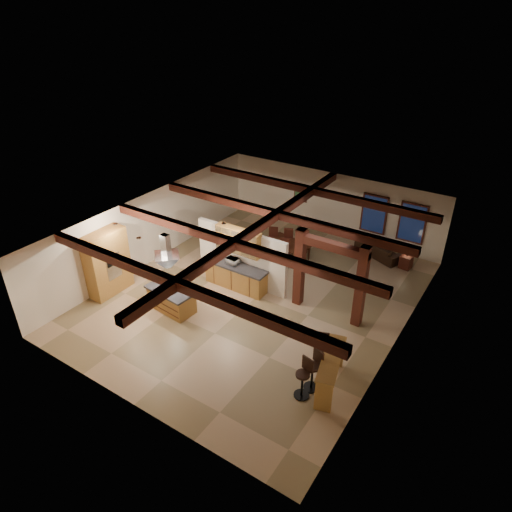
{
  "coord_description": "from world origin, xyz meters",
  "views": [
    {
      "loc": [
        7.39,
        -11.39,
        9.47
      ],
      "look_at": [
        -0.37,
        0.5,
        1.34
      ],
      "focal_mm": 32.0,
      "sensor_mm": 36.0,
      "label": 1
    }
  ],
  "objects": [
    {
      "name": "pantry_cabinet",
      "position": [
        -4.67,
        -2.6,
        1.2
      ],
      "size": [
        0.67,
        1.6,
        2.4
      ],
      "color": "#AD7E37",
      "rests_on": "ground"
    },
    {
      "name": "dining_table",
      "position": [
        -0.56,
        3.11,
        0.32
      ],
      "size": [
        2.02,
        1.41,
        0.65
      ],
      "primitive_type": "imported",
      "rotation": [
        0.0,
        0.0,
        -0.22
      ],
      "color": "#421E10",
      "rests_on": "ground"
    },
    {
      "name": "kitchen_island",
      "position": [
        -2.04,
        -2.23,
        0.43
      ],
      "size": [
        1.8,
        1.08,
        0.86
      ],
      "color": "#AD7E37",
      "rests_on": "ground"
    },
    {
      "name": "ground",
      "position": [
        0.0,
        0.0,
        0.0
      ],
      "size": [
        12.0,
        12.0,
        0.0
      ],
      "primitive_type": "plane",
      "color": "tan",
      "rests_on": "ground"
    },
    {
      "name": "back_counter",
      "position": [
        -1.0,
        0.11,
        0.48
      ],
      "size": [
        2.5,
        0.66,
        0.94
      ],
      "color": "#AD7E37",
      "rests_on": "ground"
    },
    {
      "name": "ceiling_beams",
      "position": [
        0.0,
        0.0,
        2.76
      ],
      "size": [
        10.0,
        12.0,
        0.28
      ],
      "color": "#39180E",
      "rests_on": "room_walls"
    },
    {
      "name": "recessed_cans",
      "position": [
        -2.53,
        -1.93,
        2.87
      ],
      "size": [
        3.16,
        2.46,
        0.03
      ],
      "color": "silver",
      "rests_on": "room_walls"
    },
    {
      "name": "dining_chairs",
      "position": [
        -0.56,
        3.11,
        0.56
      ],
      "size": [
        2.15,
        2.15,
        1.1
      ],
      "color": "#39180E",
      "rests_on": "ground"
    },
    {
      "name": "timber_posts",
      "position": [
        2.5,
        0.5,
        1.76
      ],
      "size": [
        2.5,
        0.3,
        2.9
      ],
      "color": "#39180E",
      "rests_on": "ground"
    },
    {
      "name": "bar_stool_c",
      "position": [
        3.52,
        -2.01,
        0.6
      ],
      "size": [
        0.44,
        0.45,
        1.18
      ],
      "color": "black",
      "rests_on": "ground"
    },
    {
      "name": "sofa",
      "position": [
        2.62,
        5.32,
        0.3
      ],
      "size": [
        2.23,
        1.58,
        0.61
      ],
      "primitive_type": "imported",
      "rotation": [
        0.0,
        0.0,
        2.73
      ],
      "color": "black",
      "rests_on": "ground"
    },
    {
      "name": "microwave",
      "position": [
        -1.12,
        0.11,
        1.07
      ],
      "size": [
        0.48,
        0.35,
        0.25
      ],
      "primitive_type": "imported",
      "rotation": [
        0.0,
        0.0,
        3.05
      ],
      "color": "#B7B7BB",
      "rests_on": "back_counter"
    },
    {
      "name": "framed_art",
      "position": [
        -1.5,
        5.94,
        1.7
      ],
      "size": [
        0.65,
        0.05,
        0.85
      ],
      "color": "#39180E",
      "rests_on": "room_walls"
    },
    {
      "name": "partition_wall",
      "position": [
        -1.0,
        0.5,
        1.1
      ],
      "size": [
        3.8,
        0.18,
        2.2
      ],
      "primitive_type": "cube",
      "color": "white",
      "rests_on": "ground"
    },
    {
      "name": "table_lamp",
      "position": [
        3.86,
        4.93,
        0.75
      ],
      "size": [
        0.25,
        0.25,
        0.29
      ],
      "color": "black",
      "rests_on": "side_table"
    },
    {
      "name": "bar_stool_b",
      "position": [
        3.68,
        -2.84,
        0.64
      ],
      "size": [
        0.46,
        0.48,
        1.26
      ],
      "color": "black",
      "rests_on": "ground"
    },
    {
      "name": "bar_stool_a",
      "position": [
        3.59,
        -3.23,
        0.62
      ],
      "size": [
        0.44,
        0.45,
        1.23
      ],
      "color": "black",
      "rests_on": "ground"
    },
    {
      "name": "bar_counter",
      "position": [
        4.05,
        -2.55,
        0.7
      ],
      "size": [
        0.96,
        2.05,
        1.04
      ],
      "color": "#AD7E37",
      "rests_on": "ground"
    },
    {
      "name": "room_walls",
      "position": [
        0.0,
        0.0,
        1.78
      ],
      "size": [
        12.0,
        12.0,
        12.0
      ],
      "color": "white",
      "rests_on": "ground"
    },
    {
      "name": "side_table",
      "position": [
        3.86,
        4.93,
        0.27
      ],
      "size": [
        0.48,
        0.48,
        0.54
      ],
      "primitive_type": "cube",
      "rotation": [
        0.0,
        0.0,
        -0.12
      ],
      "color": "#39180E",
      "rests_on": "ground"
    },
    {
      "name": "range_hood",
      "position": [
        -2.04,
        -2.23,
        1.78
      ],
      "size": [
        1.1,
        1.1,
        1.4
      ],
      "color": "silver",
      "rests_on": "room_walls"
    },
    {
      "name": "back_windows",
      "position": [
        2.8,
        5.93,
        1.5
      ],
      "size": [
        2.7,
        0.07,
        1.7
      ],
      "color": "#39180E",
      "rests_on": "room_walls"
    },
    {
      "name": "upper_display_cabinet",
      "position": [
        -1.0,
        0.31,
        1.85
      ],
      "size": [
        1.8,
        0.36,
        0.95
      ],
      "color": "#AD7E37",
      "rests_on": "partition_wall"
    }
  ]
}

